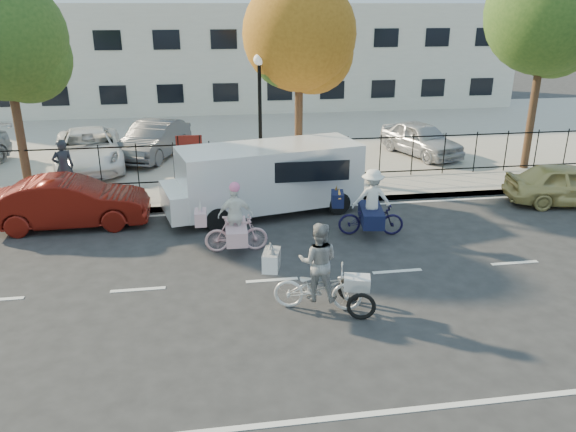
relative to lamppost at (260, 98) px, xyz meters
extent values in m
plane|color=#333334|center=(-0.50, -6.80, -3.11)|extent=(120.00, 120.00, 0.00)
cube|color=#A8A399|center=(-0.50, -1.75, -3.04)|extent=(60.00, 0.10, 0.15)
cube|color=#A8A399|center=(-0.50, -0.70, -3.04)|extent=(60.00, 2.20, 0.15)
cube|color=#A8A399|center=(-0.50, 8.20, -3.04)|extent=(60.00, 15.60, 0.15)
cube|color=silver|center=(-0.50, 18.20, -0.11)|extent=(34.00, 10.00, 6.00)
cylinder|color=black|center=(0.00, 0.00, -0.96)|extent=(0.12, 0.12, 4.00)
sphere|color=white|center=(0.00, 0.00, 1.19)|extent=(0.36, 0.36, 0.36)
cylinder|color=black|center=(-2.70, 0.00, -2.06)|extent=(0.06, 0.06, 1.80)
cylinder|color=black|center=(-2.00, 0.00, -2.06)|extent=(0.06, 0.06, 1.80)
cube|color=#59140F|center=(-2.35, 0.00, -1.46)|extent=(0.85, 0.04, 0.60)
imported|color=white|center=(0.28, -8.19, -2.63)|extent=(1.92, 1.08, 0.95)
imported|color=white|center=(0.28, -8.19, -2.04)|extent=(0.95, 0.82, 1.67)
cube|color=white|center=(-0.64, -7.95, -2.05)|extent=(0.46, 0.64, 0.38)
cone|color=white|center=(-0.64, -7.82, -1.80)|extent=(0.15, 0.15, 0.19)
cone|color=white|center=(-0.64, -8.08, -1.80)|extent=(0.15, 0.15, 0.19)
torus|color=black|center=(1.05, -8.77, -2.82)|extent=(0.60, 0.23, 0.59)
torus|color=black|center=(1.05, -8.02, -2.82)|extent=(0.60, 0.23, 0.59)
cube|color=white|center=(1.05, -8.39, -2.48)|extent=(0.61, 0.49, 0.26)
imported|color=beige|center=(-1.19, -5.03, -2.63)|extent=(1.62, 0.49, 0.96)
imported|color=white|center=(-1.19, -5.03, -2.14)|extent=(0.90, 0.39, 1.52)
cube|color=#DAA6B0|center=(-2.05, -5.01, -2.15)|extent=(0.30, 0.54, 0.35)
cone|color=silver|center=(-2.05, -5.01, -1.84)|extent=(0.12, 0.12, 0.31)
cube|color=#DAA6B0|center=(-1.19, -5.03, -2.58)|extent=(0.56, 1.27, 0.39)
sphere|color=pink|center=(-1.19, -5.03, -1.39)|extent=(0.27, 0.27, 0.27)
imported|color=black|center=(2.52, -4.48, -2.65)|extent=(1.85, 0.90, 0.93)
imported|color=white|center=(2.52, -4.48, -2.07)|extent=(1.14, 0.77, 1.63)
cube|color=#101536|center=(1.61, -4.32, -2.08)|extent=(0.40, 0.61, 0.37)
cone|color=gold|center=(1.61, -4.14, -1.87)|extent=(0.12, 0.24, 0.33)
cone|color=gold|center=(1.61, -4.51, -1.87)|extent=(0.12, 0.24, 0.33)
cube|color=#101536|center=(2.52, -4.48, -2.54)|extent=(0.78, 1.42, 0.41)
cube|color=white|center=(0.02, -2.30, -1.93)|extent=(5.61, 3.04, 1.77)
cube|color=white|center=(-2.88, -2.30, -2.42)|extent=(0.89, 1.98, 0.79)
cylinder|color=black|center=(-1.84, -3.17, -2.77)|extent=(0.73, 0.40, 0.69)
cylinder|color=black|center=(-1.84, -1.43, -2.77)|extent=(0.73, 0.40, 0.69)
cylinder|color=black|center=(1.89, -3.17, -2.77)|extent=(0.73, 0.40, 0.69)
cylinder|color=black|center=(1.89, -1.43, -2.77)|extent=(0.73, 0.40, 0.69)
imported|color=#5F110A|center=(-5.69, -2.57, -2.40)|extent=(4.33, 1.57, 1.42)
imported|color=tan|center=(9.40, -3.00, -2.46)|extent=(4.05, 2.22, 1.31)
imported|color=black|center=(-6.35, 0.00, -2.06)|extent=(0.78, 0.67, 1.81)
imported|color=white|center=(-6.13, 3.15, -2.25)|extent=(3.20, 5.44, 1.42)
imported|color=#4C4E54|center=(-3.83, 4.32, -2.24)|extent=(2.93, 4.62, 1.44)
imported|color=#AEB0B6|center=(6.88, 3.09, -2.29)|extent=(2.75, 4.24, 1.34)
cylinder|color=#442D1D|center=(-7.65, 0.50, -0.92)|extent=(0.28, 0.28, 4.38)
sphere|color=#385B1E|center=(-7.65, 0.50, 1.89)|extent=(3.75, 3.75, 3.75)
sphere|color=#385B1E|center=(-7.15, 0.70, 1.26)|extent=(2.75, 2.75, 2.75)
cylinder|color=#442D1D|center=(1.44, 0.89, -0.91)|extent=(0.28, 0.28, 4.40)
sphere|color=#9F6219|center=(1.44, 0.89, 1.92)|extent=(3.77, 3.77, 3.77)
sphere|color=#9F6219|center=(1.94, 1.09, 1.29)|extent=(2.77, 2.77, 2.77)
cylinder|color=#442D1D|center=(10.07, 0.66, -0.62)|extent=(0.28, 0.28, 4.98)
sphere|color=#385B1E|center=(10.07, 0.66, 2.58)|extent=(4.27, 4.27, 4.27)
sphere|color=#385B1E|center=(10.57, 0.86, 1.87)|extent=(3.13, 3.13, 3.13)
camera|label=1|loc=(-1.90, -18.25, 2.82)|focal=35.00mm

